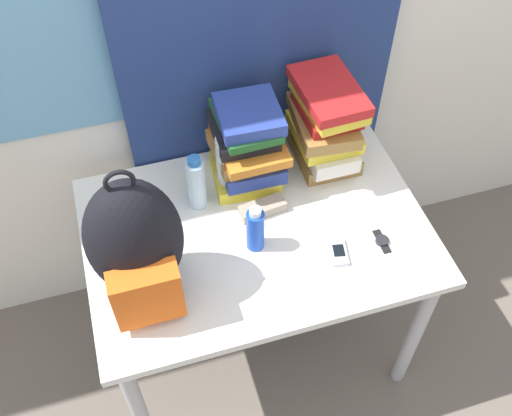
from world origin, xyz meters
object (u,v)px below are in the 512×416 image
object	(u,v)px
book_stack_left	(246,145)
backpack	(136,244)
book_stack_center	(325,124)
water_bottle	(197,183)
sports_bottle	(229,164)
wristwatch	(382,241)
sunglasses_case	(263,208)
sunscreen_bottle	(255,229)
cell_phone	(339,252)

from	to	relation	value
book_stack_left	backpack	bearing A→B (deg)	-140.32
book_stack_center	water_bottle	distance (m)	0.46
backpack	sports_bottle	bearing A→B (deg)	41.49
wristwatch	backpack	bearing A→B (deg)	175.89
water_bottle	backpack	bearing A→B (deg)	-129.81
water_bottle	sports_bottle	world-z (taller)	sports_bottle
backpack	sports_bottle	xyz separation A→B (m)	(0.33, 0.30, -0.09)
sunglasses_case	book_stack_left	bearing A→B (deg)	91.57
water_bottle	wristwatch	world-z (taller)	water_bottle
sunglasses_case	book_stack_center	bearing A→B (deg)	32.13
book_stack_left	sunscreen_bottle	xyz separation A→B (m)	(-0.06, -0.29, -0.07)
book_stack_left	wristwatch	world-z (taller)	book_stack_left
cell_phone	wristwatch	xyz separation A→B (m)	(0.15, 0.00, -0.00)
book_stack_center	wristwatch	bearing A→B (deg)	-82.13
sunscreen_bottle	cell_phone	size ratio (longest dim) A/B	1.63
sports_bottle	wristwatch	xyz separation A→B (m)	(0.39, -0.35, -0.11)
sunglasses_case	water_bottle	bearing A→B (deg)	153.47
water_bottle	sunglasses_case	distance (m)	0.23
backpack	book_stack_left	size ratio (longest dim) A/B	1.59
book_stack_center	cell_phone	size ratio (longest dim) A/B	3.11
book_stack_center	wristwatch	size ratio (longest dim) A/B	3.61
water_bottle	cell_phone	xyz separation A→B (m)	(0.36, -0.32, -0.09)
book_stack_left	book_stack_center	xyz separation A→B (m)	(0.27, 0.00, 0.02)
backpack	sunglasses_case	distance (m)	0.48
book_stack_left	sunglasses_case	bearing A→B (deg)	-88.43
book_stack_center	sports_bottle	distance (m)	0.34
sunscreen_bottle	wristwatch	bearing A→B (deg)	-14.92
sports_bottle	book_stack_left	bearing A→B (deg)	29.43
sunscreen_bottle	backpack	bearing A→B (deg)	-172.02
book_stack_left	water_bottle	world-z (taller)	book_stack_left
book_stack_left	wristwatch	size ratio (longest dim) A/B	3.29
sports_bottle	cell_phone	bearing A→B (deg)	-54.94
cell_phone	backpack	bearing A→B (deg)	174.59
water_bottle	wristwatch	bearing A→B (deg)	-31.85
water_bottle	cell_phone	size ratio (longest dim) A/B	1.98
book_stack_center	sunscreen_bottle	size ratio (longest dim) A/B	1.91
book_stack_center	cell_phone	world-z (taller)	book_stack_center
cell_phone	wristwatch	world-z (taller)	cell_phone
book_stack_left	sunscreen_bottle	world-z (taller)	book_stack_left
sunscreen_bottle	cell_phone	distance (m)	0.27
water_bottle	wristwatch	xyz separation A→B (m)	(0.51, -0.32, -0.09)
water_bottle	sports_bottle	size ratio (longest dim) A/B	0.84
backpack	book_stack_center	xyz separation A→B (m)	(0.67, 0.34, -0.04)
backpack	sunscreen_bottle	distance (m)	0.37
book_stack_left	sports_bottle	world-z (taller)	book_stack_left
wristwatch	sunglasses_case	bearing A→B (deg)	145.26
backpack	sunscreen_bottle	bearing A→B (deg)	7.98
backpack	cell_phone	bearing A→B (deg)	-5.41
cell_phone	book_stack_left	bearing A→B (deg)	114.50
book_stack_left	water_bottle	size ratio (longest dim) A/B	1.43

